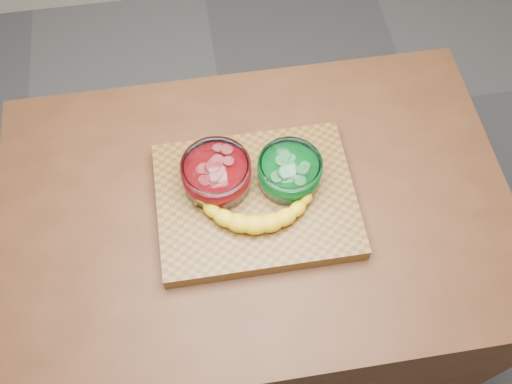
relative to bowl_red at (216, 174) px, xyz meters
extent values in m
plane|color=#5D5D62|center=(0.08, -0.05, -0.98)|extent=(3.50, 3.50, 0.00)
cube|color=#4F2C17|center=(0.08, -0.05, -0.53)|extent=(1.20, 0.80, 0.90)
cube|color=brown|center=(0.08, -0.05, -0.06)|extent=(0.45, 0.35, 0.04)
cylinder|color=white|center=(0.00, 0.00, 0.00)|extent=(0.16, 0.16, 0.07)
cylinder|color=#A90B12|center=(0.00, 0.00, -0.01)|extent=(0.13, 0.13, 0.04)
cylinder|color=#D64348|center=(0.00, 0.00, 0.02)|extent=(0.13, 0.13, 0.02)
cylinder|color=white|center=(0.16, -0.02, 0.00)|extent=(0.14, 0.14, 0.07)
cylinder|color=#067D24|center=(0.16, -0.02, -0.01)|extent=(0.12, 0.12, 0.04)
cylinder|color=#5BC26B|center=(0.16, -0.02, 0.02)|extent=(0.12, 0.12, 0.02)
camera|label=1|loc=(-0.01, -0.66, 1.10)|focal=40.00mm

